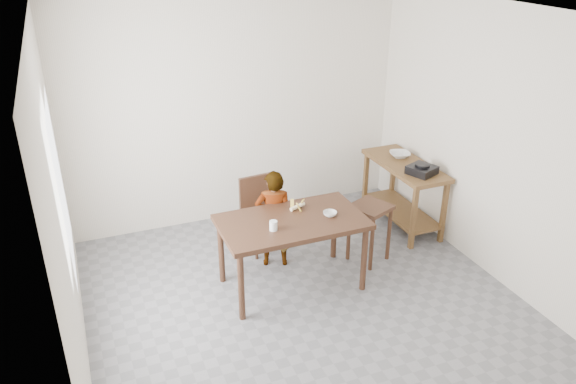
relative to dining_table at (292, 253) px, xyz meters
name	(u,v)px	position (x,y,z in m)	size (l,w,h in m)	color
floor	(303,303)	(0.00, -0.30, -0.40)	(4.00, 4.00, 0.04)	slate
ceiling	(308,10)	(0.00, -0.30, 2.35)	(4.00, 4.00, 0.04)	white
wall_back	(236,110)	(0.00, 1.72, 0.98)	(4.00, 0.04, 2.70)	silver
wall_front	(448,306)	(0.00, -2.32, 0.98)	(4.00, 0.04, 2.70)	silver
wall_left	(58,214)	(-2.02, -0.30, 0.98)	(0.04, 4.00, 2.70)	silver
wall_right	(492,143)	(2.02, -0.30, 0.98)	(0.04, 4.00, 2.70)	silver
window_pane	(60,185)	(-1.97, -0.10, 1.12)	(0.02, 1.10, 1.30)	silver
dining_table	(292,253)	(0.00, 0.00, 0.00)	(1.40, 0.80, 0.75)	#3D2316
prep_counter	(402,194)	(1.72, 0.70, 0.03)	(0.50, 1.20, 0.80)	brown
child	(274,219)	(-0.02, 0.44, 0.17)	(0.40, 0.26, 1.08)	silver
dining_chair	(263,216)	(-0.01, 0.79, 0.04)	(0.40, 0.40, 0.82)	#3D2316
stool	(369,233)	(0.96, 0.15, -0.05)	(0.37, 0.37, 0.65)	#3D2316
glass_tumbler	(273,226)	(-0.24, -0.12, 0.42)	(0.07, 0.07, 0.09)	white
small_bowl	(330,214)	(0.37, -0.06, 0.40)	(0.13, 0.13, 0.04)	silver
banana	(298,206)	(0.14, 0.19, 0.41)	(0.19, 0.14, 0.07)	gold
serving_bowl	(400,155)	(1.77, 0.90, 0.46)	(0.24, 0.24, 0.06)	silver
gas_burner	(422,170)	(1.72, 0.37, 0.47)	(0.27, 0.27, 0.09)	black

